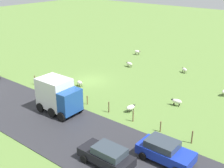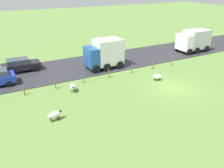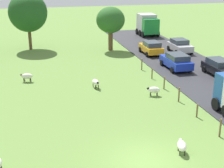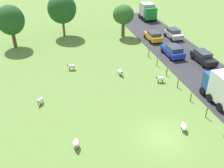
% 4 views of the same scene
% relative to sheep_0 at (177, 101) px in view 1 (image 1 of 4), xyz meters
% --- Properties ---
extents(ground_plane, '(160.00, 160.00, 0.00)m').
position_rel_sheep_0_xyz_m(ground_plane, '(0.24, -12.42, -0.53)').
color(ground_plane, olive).
extents(road_strip, '(8.00, 80.00, 0.06)m').
position_rel_sheep_0_xyz_m(road_strip, '(10.95, -12.42, -0.50)').
color(road_strip, '#2D2D33').
rests_on(road_strip, ground_plane).
extents(sheep_0, '(0.67, 1.23, 0.78)m').
position_rel_sheep_0_xyz_m(sheep_0, '(0.00, 0.00, 0.00)').
color(sheep_0, silver).
rests_on(sheep_0, ground_plane).
extents(sheep_1, '(0.67, 1.19, 0.77)m').
position_rel_sheep_0_xyz_m(sheep_1, '(-7.56, -11.66, -0.02)').
color(sheep_1, silver).
rests_on(sheep_1, ground_plane).
extents(sheep_2, '(1.16, 0.76, 0.79)m').
position_rel_sheep_0_xyz_m(sheep_2, '(4.31, -3.07, -0.00)').
color(sheep_2, white).
rests_on(sheep_2, ground_plane).
extents(sheep_3, '(0.88, 1.06, 0.73)m').
position_rel_sheep_0_xyz_m(sheep_3, '(-10.33, -3.99, -0.03)').
color(sheep_3, silver).
rests_on(sheep_3, ground_plane).
extents(sheep_4, '(0.76, 1.12, 0.83)m').
position_rel_sheep_0_xyz_m(sheep_4, '(-13.75, -14.38, 0.03)').
color(sheep_4, silver).
rests_on(sheep_4, ground_plane).
extents(sheep_5, '(0.74, 1.14, 0.73)m').
position_rel_sheep_0_xyz_m(sheep_5, '(2.60, -12.11, -0.05)').
color(sheep_5, white).
rests_on(sheep_5, ground_plane).
extents(fence_post_0, '(0.12, 0.12, 1.26)m').
position_rel_sheep_0_xyz_m(fence_post_0, '(5.79, -16.97, 0.10)').
color(fence_post_0, brown).
rests_on(fence_post_0, ground_plane).
extents(fence_post_1, '(0.12, 0.12, 1.09)m').
position_rel_sheep_0_xyz_m(fence_post_1, '(5.79, -13.92, 0.02)').
color(fence_post_1, brown).
rests_on(fence_post_1, ground_plane).
extents(fence_post_2, '(0.12, 0.12, 1.24)m').
position_rel_sheep_0_xyz_m(fence_post_2, '(5.79, -10.88, 0.09)').
color(fence_post_2, brown).
rests_on(fence_post_2, ground_plane).
extents(fence_post_3, '(0.12, 0.12, 1.01)m').
position_rel_sheep_0_xyz_m(fence_post_3, '(5.79, -7.83, -0.02)').
color(fence_post_3, brown).
rests_on(fence_post_3, ground_plane).
extents(fence_post_4, '(0.12, 0.12, 1.20)m').
position_rel_sheep_0_xyz_m(fence_post_4, '(5.79, -4.79, 0.07)').
color(fence_post_4, brown).
rests_on(fence_post_4, ground_plane).
extents(fence_post_5, '(0.12, 0.12, 1.14)m').
position_rel_sheep_0_xyz_m(fence_post_5, '(5.79, -1.74, 0.04)').
color(fence_post_5, brown).
rests_on(fence_post_5, ground_plane).
extents(fence_post_6, '(0.12, 0.12, 1.06)m').
position_rel_sheep_0_xyz_m(fence_post_6, '(5.79, 1.30, 0.00)').
color(fence_post_6, brown).
rests_on(fence_post_6, ground_plane).
extents(fence_post_7, '(0.12, 0.12, 1.21)m').
position_rel_sheep_0_xyz_m(fence_post_7, '(5.79, 4.35, 0.08)').
color(fence_post_7, brown).
rests_on(fence_post_7, ground_plane).
extents(truck_0, '(2.77, 4.48, 3.53)m').
position_rel_sheep_0_xyz_m(truck_0, '(8.94, -8.90, 1.39)').
color(truck_0, '#1E4C99').
rests_on(truck_0, road_strip).
extents(car_0, '(2.22, 4.35, 1.66)m').
position_rel_sheep_0_xyz_m(car_0, '(9.37, 3.68, 0.39)').
color(car_0, '#1933B2').
rests_on(car_0, road_strip).
extents(car_1, '(2.05, 4.38, 1.58)m').
position_rel_sheep_0_xyz_m(car_1, '(12.55, 0.53, 0.36)').
color(car_1, black).
rests_on(car_1, road_strip).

